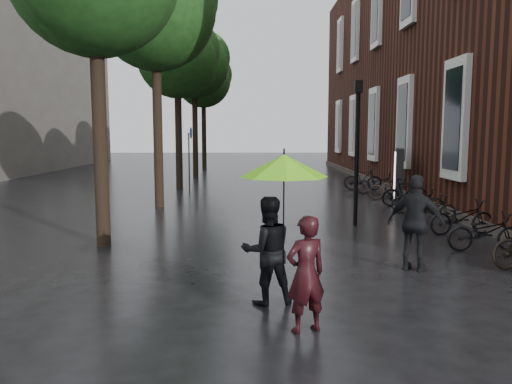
{
  "coord_description": "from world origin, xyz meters",
  "views": [
    {
      "loc": [
        -0.66,
        -4.42,
        2.62
      ],
      "look_at": [
        -0.56,
        6.68,
        1.28
      ],
      "focal_mm": 35.0,
      "sensor_mm": 36.0,
      "label": 1
    }
  ],
  "objects_px": {
    "person_burgundy": "(306,274)",
    "lamp_post": "(357,139)",
    "person_black": "(267,250)",
    "ad_lightbox": "(399,176)",
    "parked_bicycles": "(414,199)",
    "pedestrian_walking": "(416,223)"
  },
  "relations": [
    {
      "from": "person_burgundy",
      "to": "lamp_post",
      "type": "distance_m",
      "value": 7.99
    },
    {
      "from": "person_black",
      "to": "ad_lightbox",
      "type": "distance_m",
      "value": 12.13
    },
    {
      "from": "parked_bicycles",
      "to": "lamp_post",
      "type": "xyz_separation_m",
      "value": [
        -2.38,
        -2.28,
        1.98
      ]
    },
    {
      "from": "person_burgundy",
      "to": "person_black",
      "type": "bearing_deg",
      "value": -89.75
    },
    {
      "from": "ad_lightbox",
      "to": "lamp_post",
      "type": "relative_size",
      "value": 0.5
    },
    {
      "from": "parked_bicycles",
      "to": "ad_lightbox",
      "type": "height_order",
      "value": "ad_lightbox"
    },
    {
      "from": "person_black",
      "to": "ad_lightbox",
      "type": "height_order",
      "value": "ad_lightbox"
    },
    {
      "from": "person_burgundy",
      "to": "lamp_post",
      "type": "height_order",
      "value": "lamp_post"
    },
    {
      "from": "pedestrian_walking",
      "to": "lamp_post",
      "type": "relative_size",
      "value": 0.46
    },
    {
      "from": "person_burgundy",
      "to": "lamp_post",
      "type": "xyz_separation_m",
      "value": [
        2.22,
        7.49,
        1.66
      ]
    },
    {
      "from": "person_burgundy",
      "to": "pedestrian_walking",
      "type": "xyz_separation_m",
      "value": [
        2.4,
        2.91,
        0.14
      ]
    },
    {
      "from": "pedestrian_walking",
      "to": "lamp_post",
      "type": "distance_m",
      "value": 4.83
    },
    {
      "from": "person_burgundy",
      "to": "pedestrian_walking",
      "type": "height_order",
      "value": "pedestrian_walking"
    },
    {
      "from": "ad_lightbox",
      "to": "lamp_post",
      "type": "xyz_separation_m",
      "value": [
        -2.54,
        -4.55,
        1.42
      ]
    },
    {
      "from": "person_burgundy",
      "to": "ad_lightbox",
      "type": "relative_size",
      "value": 0.77
    },
    {
      "from": "pedestrian_walking",
      "to": "person_black",
      "type": "bearing_deg",
      "value": 65.45
    },
    {
      "from": "parked_bicycles",
      "to": "ad_lightbox",
      "type": "bearing_deg",
      "value": 86.03
    },
    {
      "from": "person_black",
      "to": "lamp_post",
      "type": "xyz_separation_m",
      "value": [
        2.69,
        6.4,
        1.61
      ]
    },
    {
      "from": "ad_lightbox",
      "to": "parked_bicycles",
      "type": "bearing_deg",
      "value": -78.94
    },
    {
      "from": "ad_lightbox",
      "to": "lamp_post",
      "type": "bearing_deg",
      "value": -104.12
    },
    {
      "from": "person_black",
      "to": "pedestrian_walking",
      "type": "bearing_deg",
      "value": -161.0
    },
    {
      "from": "person_burgundy",
      "to": "parked_bicycles",
      "type": "height_order",
      "value": "person_burgundy"
    }
  ]
}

